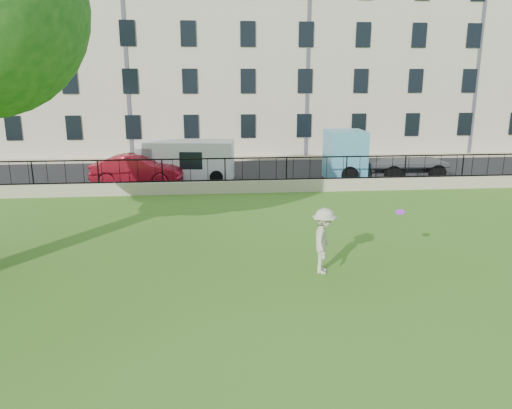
{
  "coord_description": "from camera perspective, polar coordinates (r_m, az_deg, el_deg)",
  "views": [
    {
      "loc": [
        -0.7,
        -11.77,
        5.58
      ],
      "look_at": [
        0.71,
        3.5,
        1.59
      ],
      "focal_mm": 35.0,
      "sensor_mm": 36.0,
      "label": 1
    }
  ],
  "objects": [
    {
      "name": "ground",
      "position": [
        13.05,
        -1.73,
        -10.76
      ],
      "size": [
        120.0,
        120.0,
        0.0
      ],
      "primitive_type": "plane",
      "color": "#3E731B",
      "rests_on": "ground"
    },
    {
      "name": "retaining_wall",
      "position": [
        24.36,
        -3.52,
        2.03
      ],
      "size": [
        50.0,
        0.4,
        0.6
      ],
      "primitive_type": "cube",
      "color": "tan",
      "rests_on": "ground"
    },
    {
      "name": "iron_railing",
      "position": [
        24.19,
        -3.56,
        4.0
      ],
      "size": [
        50.0,
        0.05,
        1.13
      ],
      "color": "black",
      "rests_on": "retaining_wall"
    },
    {
      "name": "frisbee",
      "position": [
        14.9,
        16.16,
        -0.82
      ],
      "size": [
        0.3,
        0.3,
        0.12
      ],
      "primitive_type": "cylinder",
      "rotation": [
        0.21,
        -0.14,
        -0.13
      ],
      "color": "#B82AEF"
    },
    {
      "name": "red_sedan",
      "position": [
        26.88,
        -13.37,
        3.88
      ],
      "size": [
        4.89,
        2.24,
        1.55
      ],
      "primitive_type": "imported",
      "rotation": [
        0.0,
        0.0,
        1.44
      ],
      "color": "maroon",
      "rests_on": "street"
    },
    {
      "name": "sidewalk",
      "position": [
        34.13,
        -4.07,
        5.23
      ],
      "size": [
        60.0,
        1.4,
        0.12
      ],
      "primitive_type": "cube",
      "color": "tan",
      "rests_on": "ground"
    },
    {
      "name": "building_row",
      "position": [
        39.36,
        -4.46,
        16.48
      ],
      "size": [
        56.4,
        10.4,
        13.8
      ],
      "color": "beige",
      "rests_on": "ground"
    },
    {
      "name": "man",
      "position": [
        14.51,
        7.76,
        -4.14
      ],
      "size": [
        1.05,
        1.4,
        1.92
      ],
      "primitive_type": "imported",
      "rotation": [
        0.0,
        0.0,
        1.27
      ],
      "color": "beige",
      "rests_on": "ground"
    },
    {
      "name": "white_van",
      "position": [
        27.57,
        -7.96,
        5.01
      ],
      "size": [
        5.28,
        2.57,
        2.13
      ],
      "primitive_type": "cube",
      "rotation": [
        0.0,
        0.0,
        -0.12
      ],
      "color": "silver",
      "rests_on": "street"
    },
    {
      "name": "street",
      "position": [
        29.02,
        -3.82,
        3.46
      ],
      "size": [
        60.0,
        9.0,
        0.01
      ],
      "primitive_type": "cube",
      "color": "black",
      "rests_on": "ground"
    },
    {
      "name": "blue_truck",
      "position": [
        28.54,
        14.36,
        5.57
      ],
      "size": [
        6.4,
        2.33,
        2.67
      ],
      "primitive_type": "cube",
      "rotation": [
        0.0,
        0.0,
        0.01
      ],
      "color": "#56A7CA",
      "rests_on": "street"
    }
  ]
}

